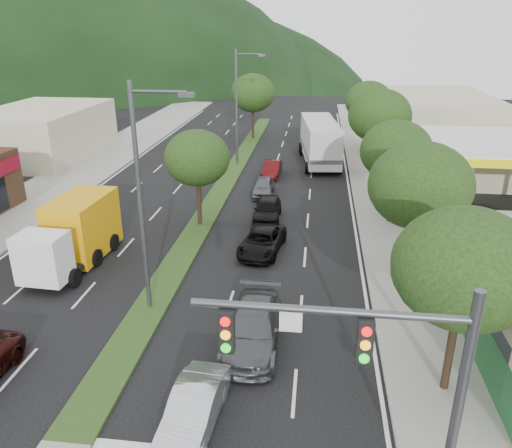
# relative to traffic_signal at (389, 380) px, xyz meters

# --- Properties ---
(ground) EXTENTS (160.00, 160.00, 0.00)m
(ground) POSITION_rel_traffic_signal_xyz_m (-9.03, 1.54, -4.65)
(ground) COLOR black
(ground) RESTS_ON ground
(sidewalk_right) EXTENTS (5.00, 90.00, 0.15)m
(sidewalk_right) POSITION_rel_traffic_signal_xyz_m (3.47, 26.54, -4.57)
(sidewalk_right) COLOR gray
(sidewalk_right) RESTS_ON ground
(sidewalk_left) EXTENTS (6.00, 90.00, 0.15)m
(sidewalk_left) POSITION_rel_traffic_signal_xyz_m (-22.03, 26.54, -4.57)
(sidewalk_left) COLOR gray
(sidewalk_left) RESTS_ON ground
(median) EXTENTS (1.60, 56.00, 0.12)m
(median) POSITION_rel_traffic_signal_xyz_m (-9.03, 29.54, -4.59)
(median) COLOR #233D16
(median) RESTS_ON ground
(traffic_signal) EXTENTS (6.12, 0.40, 7.00)m
(traffic_signal) POSITION_rel_traffic_signal_xyz_m (0.00, 0.00, 0.00)
(traffic_signal) COLOR #47494C
(traffic_signal) RESTS_ON ground
(gas_canopy) EXTENTS (12.20, 8.20, 5.25)m
(gas_canopy) POSITION_rel_traffic_signal_xyz_m (9.97, 23.54, 0.00)
(gas_canopy) COLOR silver
(gas_canopy) RESTS_ON ground
(bldg_left_far) EXTENTS (9.00, 14.00, 4.60)m
(bldg_left_far) POSITION_rel_traffic_signal_xyz_m (-28.03, 35.54, -2.35)
(bldg_left_far) COLOR beige
(bldg_left_far) RESTS_ON ground
(bldg_right_far) EXTENTS (10.00, 16.00, 5.20)m
(bldg_right_far) POSITION_rel_traffic_signal_xyz_m (10.47, 45.54, -2.05)
(bldg_right_far) COLOR beige
(bldg_right_far) RESTS_ON ground
(tree_r_a) EXTENTS (4.60, 4.60, 6.63)m
(tree_r_a) POSITION_rel_traffic_signal_xyz_m (2.97, 5.54, 0.17)
(tree_r_a) COLOR black
(tree_r_a) RESTS_ON sidewalk_right
(tree_r_b) EXTENTS (4.80, 4.80, 6.94)m
(tree_r_b) POSITION_rel_traffic_signal_xyz_m (2.97, 13.54, 0.39)
(tree_r_b) COLOR black
(tree_r_b) RESTS_ON sidewalk_right
(tree_r_c) EXTENTS (4.40, 4.40, 6.48)m
(tree_r_c) POSITION_rel_traffic_signal_xyz_m (2.97, 21.54, 0.10)
(tree_r_c) COLOR black
(tree_r_c) RESTS_ON sidewalk_right
(tree_r_d) EXTENTS (5.00, 5.00, 7.17)m
(tree_r_d) POSITION_rel_traffic_signal_xyz_m (2.97, 31.54, 0.54)
(tree_r_d) COLOR black
(tree_r_d) RESTS_ON sidewalk_right
(tree_r_e) EXTENTS (4.60, 4.60, 6.71)m
(tree_r_e) POSITION_rel_traffic_signal_xyz_m (2.97, 41.54, 0.25)
(tree_r_e) COLOR black
(tree_r_e) RESTS_ON sidewalk_right
(tree_med_near) EXTENTS (4.00, 4.00, 6.02)m
(tree_med_near) POSITION_rel_traffic_signal_xyz_m (-9.03, 19.54, -0.22)
(tree_med_near) COLOR black
(tree_med_near) RESTS_ON median
(tree_med_far) EXTENTS (4.80, 4.80, 6.94)m
(tree_med_far) POSITION_rel_traffic_signal_xyz_m (-9.03, 45.54, 0.36)
(tree_med_far) COLOR black
(tree_med_far) RESTS_ON median
(streetlight_near) EXTENTS (2.60, 0.25, 10.00)m
(streetlight_near) POSITION_rel_traffic_signal_xyz_m (-8.82, 9.54, 0.94)
(streetlight_near) COLOR #47494C
(streetlight_near) RESTS_ON ground
(streetlight_mid) EXTENTS (2.60, 0.25, 10.00)m
(streetlight_mid) POSITION_rel_traffic_signal_xyz_m (-8.82, 34.54, 0.94)
(streetlight_mid) COLOR #47494C
(streetlight_mid) RESTS_ON ground
(sedan_silver) EXTENTS (1.72, 4.15, 1.33)m
(sedan_silver) POSITION_rel_traffic_signal_xyz_m (-5.33, 2.88, -3.98)
(sedan_silver) COLOR #B4B7BD
(sedan_silver) RESTS_ON ground
(car_queue_a) EXTENTS (1.82, 4.28, 1.44)m
(car_queue_a) POSITION_rel_traffic_signal_xyz_m (-4.88, 21.16, -3.92)
(car_queue_a) COLOR black
(car_queue_a) RESTS_ON ground
(car_queue_b) EXTENTS (2.16, 5.30, 1.54)m
(car_queue_b) POSITION_rel_traffic_signal_xyz_m (-4.05, 7.48, -3.88)
(car_queue_b) COLOR #48494D
(car_queue_b) RESTS_ON ground
(car_queue_c) EXTENTS (1.46, 3.90, 1.27)m
(car_queue_c) POSITION_rel_traffic_signal_xyz_m (-5.53, 31.16, -4.01)
(car_queue_c) COLOR #450B0D
(car_queue_c) RESTS_ON ground
(car_queue_d) EXTENTS (2.62, 4.73, 1.25)m
(car_queue_d) POSITION_rel_traffic_signal_xyz_m (-4.66, 16.16, -4.02)
(car_queue_d) COLOR black
(car_queue_d) RESTS_ON ground
(car_queue_e) EXTENTS (1.58, 3.78, 1.28)m
(car_queue_e) POSITION_rel_traffic_signal_xyz_m (-5.70, 26.16, -4.01)
(car_queue_e) COLOR #515156
(car_queue_e) RESTS_ON ground
(box_truck) EXTENTS (2.99, 6.99, 3.38)m
(box_truck) POSITION_rel_traffic_signal_xyz_m (-14.36, 13.69, -3.04)
(box_truck) COLOR white
(box_truck) RESTS_ON ground
(motorhome) EXTENTS (4.11, 10.18, 3.80)m
(motorhome) POSITION_rel_traffic_signal_xyz_m (-1.63, 36.16, -2.62)
(motorhome) COLOR #BEBEBE
(motorhome) RESTS_ON ground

